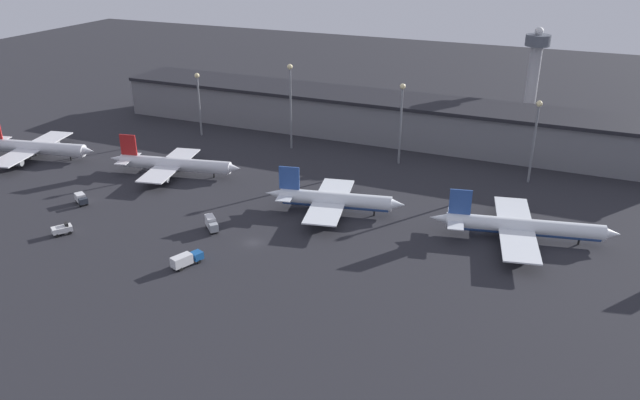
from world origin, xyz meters
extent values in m
plane|color=#26262B|center=(0.00, 0.00, 0.00)|extent=(600.00, 600.00, 0.00)
cube|color=slate|center=(0.00, 91.17, 6.91)|extent=(199.28, 21.16, 13.82)
cube|color=black|center=(0.00, 91.17, 14.42)|extent=(199.28, 23.16, 1.20)
cylinder|color=silver|center=(-95.21, 24.94, 3.75)|extent=(34.96, 11.00, 3.94)
cylinder|color=silver|center=(-95.21, 24.94, 3.06)|extent=(33.13, 10.06, 3.35)
cone|color=silver|center=(-76.98, 28.75, 3.75)|extent=(5.40, 4.64, 3.75)
cube|color=silver|center=(-96.92, 24.58, 3.25)|extent=(15.79, 36.67, 0.36)
cylinder|color=gray|center=(-97.94, 34.56, 1.92)|extent=(4.69, 3.01, 2.17)
cylinder|color=gray|center=(-93.86, 15.03, 1.92)|extent=(4.69, 3.01, 2.17)
cylinder|color=black|center=(-83.26, 27.44, 0.89)|extent=(0.50, 0.50, 1.77)
cylinder|color=black|center=(-97.24, 26.12, 0.89)|extent=(0.50, 0.50, 1.77)
cylinder|color=black|center=(-96.60, 23.04, 0.89)|extent=(0.50, 0.50, 1.77)
cylinder|color=silver|center=(-43.97, 30.50, 3.54)|extent=(35.65, 10.94, 3.73)
cylinder|color=silver|center=(-43.97, 30.50, 2.89)|extent=(33.79, 10.03, 3.17)
cone|color=silver|center=(-25.43, 34.37, 3.54)|extent=(5.10, 4.38, 3.54)
cone|color=silver|center=(-62.69, 26.58, 3.82)|extent=(6.12, 4.25, 3.17)
cube|color=red|center=(-58.62, 27.44, 8.70)|extent=(5.19, 1.46, 6.58)
cube|color=silver|center=(-59.32, 27.29, 4.10)|extent=(5.88, 11.44, 0.24)
cube|color=silver|center=(-45.71, 30.13, 3.07)|extent=(14.22, 31.32, 0.36)
cylinder|color=gray|center=(-46.40, 38.65, 1.80)|extent=(4.43, 2.85, 2.05)
cylinder|color=gray|center=(-42.93, 22.05, 1.80)|extent=(4.43, 2.85, 2.05)
cylinder|color=black|center=(-31.76, 33.05, 0.84)|extent=(0.50, 0.50, 1.68)
cylinder|color=black|center=(-46.02, 31.59, 0.84)|extent=(0.50, 0.50, 1.68)
cylinder|color=black|center=(-45.41, 28.67, 0.84)|extent=(0.50, 0.50, 1.68)
cylinder|color=white|center=(11.95, 24.29, 3.78)|extent=(30.31, 10.06, 3.98)
cylinder|color=#2D519E|center=(11.95, 24.29, 3.08)|extent=(28.71, 9.17, 3.38)
cone|color=white|center=(27.86, 27.62, 3.78)|extent=(5.44, 4.67, 3.78)
cone|color=white|center=(-4.16, 20.92, 4.08)|extent=(6.53, 4.53, 3.38)
cube|color=#2D519E|center=(-0.44, 21.70, 8.97)|extent=(5.53, 1.53, 6.40)
cube|color=white|center=(-1.03, 21.58, 4.37)|extent=(6.12, 11.50, 0.24)
cube|color=white|center=(10.47, 23.98, 3.28)|extent=(14.76, 31.46, 0.36)
cylinder|color=gray|center=(9.62, 32.48, 1.94)|extent=(4.73, 3.04, 2.19)
cylinder|color=gray|center=(13.09, 15.86, 1.94)|extent=(4.73, 3.04, 2.19)
cylinder|color=black|center=(22.27, 26.45, 0.89)|extent=(0.50, 0.50, 1.79)
cylinder|color=black|center=(10.15, 25.54, 0.89)|extent=(0.50, 0.50, 1.79)
cylinder|color=black|center=(10.80, 22.43, 0.89)|extent=(0.50, 0.50, 1.79)
cylinder|color=white|center=(60.36, 27.74, 3.66)|extent=(37.49, 11.44, 3.85)
cylinder|color=#2D519E|center=(60.36, 27.74, 2.98)|extent=(35.53, 10.49, 3.27)
cone|color=white|center=(79.84, 31.81, 3.66)|extent=(5.27, 4.52, 3.66)
cone|color=white|center=(40.70, 23.63, 3.94)|extent=(6.32, 4.38, 3.27)
cube|color=#2D519E|center=(44.95, 24.52, 8.81)|extent=(5.35, 1.49, 6.47)
cube|color=white|center=(44.22, 24.36, 4.23)|extent=(6.43, 13.54, 0.24)
cube|color=white|center=(58.53, 27.35, 3.17)|extent=(15.69, 37.16, 0.36)
cylinder|color=gray|center=(57.56, 37.51, 1.87)|extent=(4.58, 2.94, 2.12)
cylinder|color=gray|center=(61.70, 17.66, 1.87)|extent=(4.58, 2.94, 2.12)
cylinder|color=black|center=(73.21, 30.42, 0.87)|extent=(0.50, 0.50, 1.73)
cylinder|color=black|center=(58.21, 28.86, 0.87)|extent=(0.50, 0.50, 1.73)
cylinder|color=black|center=(58.84, 25.85, 0.87)|extent=(0.50, 0.50, 1.73)
cube|color=#282D38|center=(-53.41, 0.65, 1.49)|extent=(2.44, 2.71, 1.54)
cube|color=silver|center=(-55.73, 2.02, 1.75)|extent=(3.82, 3.52, 2.05)
cylinder|color=black|center=(-53.11, 1.45, 0.45)|extent=(1.06, 0.95, 0.90)
cylinder|color=black|center=(-53.97, -0.01, 0.45)|extent=(1.06, 0.95, 0.90)
cylinder|color=black|center=(-55.86, 3.08, 0.45)|extent=(1.06, 0.95, 0.90)
cylinder|color=black|center=(-56.72, 1.61, 0.45)|extent=(1.06, 0.95, 0.90)
cube|color=#195199|center=(-7.27, -13.18, 1.60)|extent=(3.00, 2.98, 1.75)
cube|color=silver|center=(-8.80, -17.00, 1.89)|extent=(3.90, 5.25, 2.34)
cylinder|color=black|center=(-8.16, -13.07, 0.45)|extent=(0.87, 1.05, 0.90)
cylinder|color=black|center=(-6.55, -13.71, 0.45)|extent=(0.87, 1.05, 0.90)
cylinder|color=black|center=(-9.97, -17.60, 0.45)|extent=(0.87, 1.05, 0.90)
cylinder|color=black|center=(-8.36, -18.25, 0.45)|extent=(0.87, 1.05, 0.90)
cube|color=white|center=(-46.14, -14.81, 1.41)|extent=(4.84, 5.39, 1.37)
cube|color=black|center=(-45.46, -13.83, 2.49)|extent=(1.89, 1.61, 0.80)
cylinder|color=black|center=(-46.07, -13.01, 0.45)|extent=(1.04, 1.11, 0.90)
cylinder|color=black|center=(-44.47, -14.11, 0.45)|extent=(1.04, 1.11, 0.90)
cylinder|color=black|center=(-47.81, -15.51, 0.45)|extent=(1.04, 1.11, 0.90)
cylinder|color=black|center=(-46.21, -16.62, 0.45)|extent=(1.04, 1.11, 0.90)
cube|color=#9EA3A8|center=(-11.30, 0.41, 1.73)|extent=(2.77, 2.78, 2.02)
cube|color=silver|center=(-13.67, 2.66, 2.07)|extent=(4.17, 4.11, 2.70)
cylinder|color=black|center=(-10.89, 1.10, 0.45)|extent=(1.01, 1.00, 0.90)
cylinder|color=black|center=(-11.98, -0.04, 0.45)|extent=(1.01, 1.00, 0.90)
cylinder|color=black|center=(-13.69, 3.77, 0.45)|extent=(1.01, 1.00, 0.90)
cylinder|color=black|center=(-14.78, 2.63, 0.45)|extent=(1.01, 1.00, 0.90)
cylinder|color=slate|center=(-58.59, 67.29, 10.75)|extent=(0.70, 0.70, 21.49)
sphere|color=beige|center=(-58.59, 67.29, 22.09)|extent=(1.80, 1.80, 1.80)
cylinder|color=slate|center=(-21.82, 67.29, 13.83)|extent=(0.70, 0.70, 27.66)
sphere|color=beige|center=(-21.82, 67.29, 28.26)|extent=(1.80, 1.80, 1.80)
cylinder|color=slate|center=(16.83, 67.29, 12.39)|extent=(0.70, 0.70, 24.77)
sphere|color=beige|center=(16.83, 67.29, 25.37)|extent=(1.80, 1.80, 1.80)
cylinder|color=slate|center=(57.39, 67.29, 11.82)|extent=(0.70, 0.70, 23.65)
sphere|color=beige|center=(57.39, 67.29, 24.25)|extent=(1.80, 1.80, 1.80)
cylinder|color=#99999E|center=(50.18, 126.86, 15.20)|extent=(4.40, 4.40, 30.40)
cylinder|color=#4C515B|center=(50.18, 126.86, 32.40)|extent=(9.00, 9.00, 4.00)
sphere|color=silver|center=(50.18, 126.86, 35.60)|extent=(3.20, 3.20, 3.20)
camera|label=1|loc=(68.36, -117.53, 71.36)|focal=35.00mm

